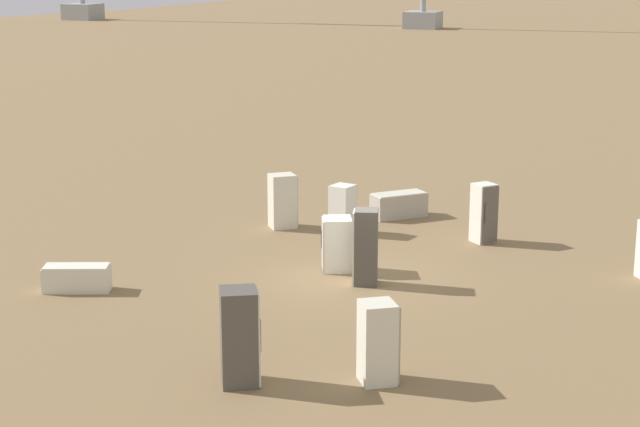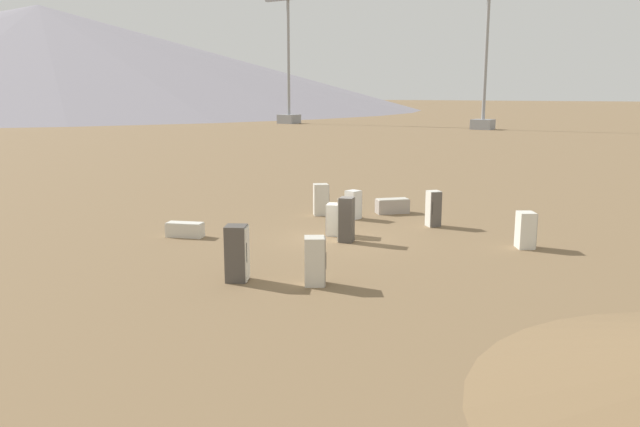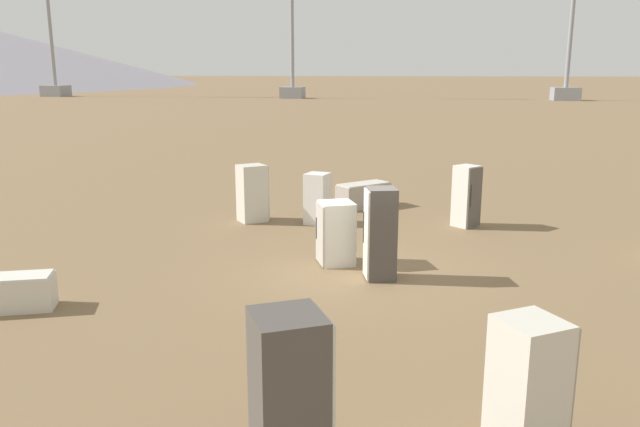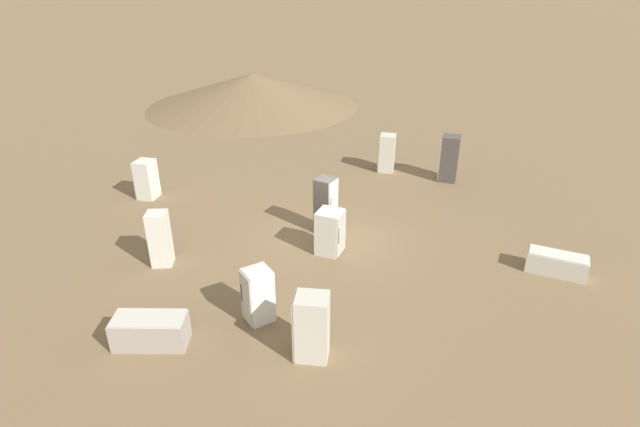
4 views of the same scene
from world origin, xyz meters
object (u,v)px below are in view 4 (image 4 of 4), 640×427
object	(u,v)px
discarded_fridge_0	(160,239)
discarded_fridge_2	(387,153)
discarded_fridge_1	(449,158)
discarded_fridge_5	(330,232)
discarded_fridge_7	(258,295)
discarded_fridge_6	(146,179)
discarded_fridge_3	(556,264)
discarded_fridge_9	(150,331)
discarded_fridge_8	(311,327)
discarded_fridge_4	(326,206)

from	to	relation	value
discarded_fridge_0	discarded_fridge_2	size ratio (longest dim) A/B	1.05
discarded_fridge_1	discarded_fridge_5	size ratio (longest dim) A/B	1.35
discarded_fridge_7	discarded_fridge_0	bearing A→B (deg)	18.42
discarded_fridge_1	discarded_fridge_0	bearing A→B (deg)	140.59
discarded_fridge_5	discarded_fridge_6	bearing A→B (deg)	-98.00
discarded_fridge_3	discarded_fridge_9	distance (m)	11.41
discarded_fridge_2	discarded_fridge_5	distance (m)	7.55
discarded_fridge_2	discarded_fridge_8	size ratio (longest dim) A/B	0.99
discarded_fridge_6	discarded_fridge_9	xyz separation A→B (m)	(7.97, -4.09, -0.37)
discarded_fridge_0	discarded_fridge_9	bearing A→B (deg)	-81.16
discarded_fridge_5	discarded_fridge_7	bearing A→B (deg)	-6.26
discarded_fridge_3	discarded_fridge_6	xyz separation A→B (m)	(-13.51, -5.88, 0.43)
discarded_fridge_5	discarded_fridge_8	bearing A→B (deg)	16.71
discarded_fridge_9	discarded_fridge_0	bearing A→B (deg)	12.44
discarded_fridge_6	discarded_fridge_0	bearing A→B (deg)	-145.32
discarded_fridge_8	discarded_fridge_7	bearing A→B (deg)	52.17
discarded_fridge_2	discarded_fridge_8	xyz separation A→B (m)	(6.18, -10.52, 0.00)
discarded_fridge_6	discarded_fridge_7	bearing A→B (deg)	-132.82
discarded_fridge_5	discarded_fridge_7	xyz separation A→B (m)	(1.07, -3.70, 0.02)
discarded_fridge_4	discarded_fridge_9	xyz separation A→B (m)	(1.07, -7.01, -0.58)
discarded_fridge_1	discarded_fridge_3	size ratio (longest dim) A/B	1.10
discarded_fridge_0	discarded_fridge_8	world-z (taller)	discarded_fridge_0
discarded_fridge_4	discarded_fridge_8	distance (m)	6.11
discarded_fridge_1	discarded_fridge_6	world-z (taller)	discarded_fridge_1
discarded_fridge_1	discarded_fridge_7	world-z (taller)	discarded_fridge_1
discarded_fridge_1	discarded_fridge_2	size ratio (longest dim) A/B	1.18
discarded_fridge_2	discarded_fridge_6	bearing A→B (deg)	118.71
discarded_fridge_3	discarded_fridge_7	world-z (taller)	discarded_fridge_7
discarded_fridge_6	discarded_fridge_9	world-z (taller)	discarded_fridge_6
discarded_fridge_1	discarded_fridge_5	distance (m)	7.86
discarded_fridge_2	discarded_fridge_4	bearing A→B (deg)	166.61
discarded_fridge_0	discarded_fridge_2	world-z (taller)	discarded_fridge_0
discarded_fridge_5	discarded_fridge_1	bearing A→B (deg)	162.55
discarded_fridge_0	discarded_fridge_2	distance (m)	10.93
discarded_fridge_4	discarded_fridge_9	world-z (taller)	discarded_fridge_4
discarded_fridge_4	discarded_fridge_6	bearing A→B (deg)	-81.76
discarded_fridge_2	discarded_fridge_8	world-z (taller)	discarded_fridge_8
discarded_fridge_0	discarded_fridge_3	bearing A→B (deg)	-5.49
discarded_fridge_2	discarded_fridge_4	xyz separation A→B (m)	(2.12, -5.95, 0.15)
discarded_fridge_6	discarded_fridge_7	distance (m)	9.19
discarded_fridge_0	discarded_fridge_3	world-z (taller)	discarded_fridge_0
discarded_fridge_2	discarded_fridge_5	size ratio (longest dim) A/B	1.15
discarded_fridge_0	discarded_fridge_5	xyz separation A→B (m)	(3.11, 4.09, -0.15)
discarded_fridge_9	discarded_fridge_6	bearing A→B (deg)	18.42
discarded_fridge_5	discarded_fridge_8	size ratio (longest dim) A/B	0.86
discarded_fridge_0	discarded_fridge_8	xyz separation A→B (m)	(6.10, 0.41, -0.04)
discarded_fridge_0	discarded_fridge_9	distance (m)	3.75
discarded_fridge_3	discarded_fridge_9	size ratio (longest dim) A/B	1.01
discarded_fridge_6	discarded_fridge_9	distance (m)	8.96
discarded_fridge_5	discarded_fridge_6	distance (m)	8.22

